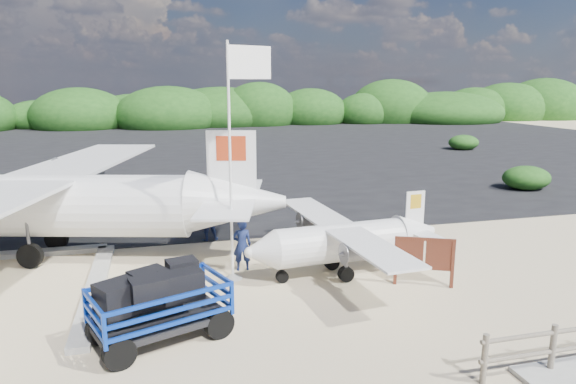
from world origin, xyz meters
The scene contains 10 objects.
ground centered at (0.00, 0.00, 0.00)m, with size 160.00×160.00×0.00m, color beige.
asphalt_apron centered at (0.00, 30.00, 0.00)m, with size 90.00×50.00×0.04m, color #B2B2B2, non-canonical shape.
vegetation_band centered at (0.00, 55.00, 0.00)m, with size 124.00×8.00×4.40m, color #B2B2B2, non-canonical shape.
baggage_cart centered at (-2.80, -1.82, 0.00)m, with size 3.07×1.75×1.53m, color #0B32A5, non-canonical shape.
flagpole centered at (-0.76, 1.38, 0.00)m, with size 1.32×0.55×6.60m, color white, non-canonical shape.
signboard centered at (4.26, -0.46, 0.00)m, with size 1.72×0.16×1.42m, color #5C291A, non-canonical shape.
crew_a centered at (-0.38, 2.00, 0.78)m, with size 0.57×0.38×1.57m, color #121C45.
crew_b centered at (-1.09, 5.20, 0.79)m, with size 0.77×0.60×1.58m, color #121C45.
aircraft_large centered at (14.24, 26.20, 0.00)m, with size 17.32×17.32×5.20m, color #B2B2B2, non-canonical shape.
aircraft_small centered at (-9.83, 28.98, 0.00)m, with size 6.19×6.19×2.23m, color #B2B2B2, non-canonical shape.
Camera 1 is at (-2.68, -12.46, 5.54)m, focal length 32.00 mm.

